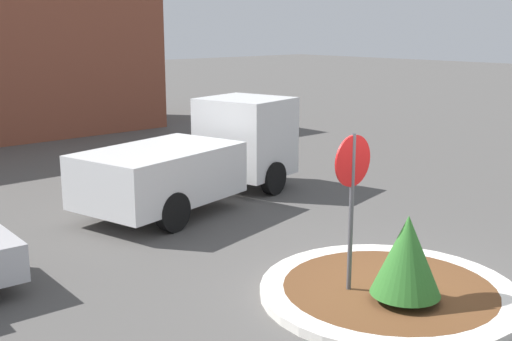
% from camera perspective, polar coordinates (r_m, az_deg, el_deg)
% --- Properties ---
extents(ground_plane, '(120.00, 120.00, 0.00)m').
position_cam_1_polar(ground_plane, '(10.09, 11.70, -10.85)').
color(ground_plane, '#514F4C').
extents(traffic_island, '(3.91, 3.91, 0.14)m').
position_cam_1_polar(traffic_island, '(10.07, 11.72, -10.48)').
color(traffic_island, silver).
rests_on(traffic_island, ground_plane).
extents(stop_sign, '(0.76, 0.07, 2.50)m').
position_cam_1_polar(stop_sign, '(9.36, 8.54, -1.27)').
color(stop_sign, '#4C4C51').
rests_on(stop_sign, ground_plane).
extents(island_shrub, '(1.00, 1.00, 1.27)m').
position_cam_1_polar(island_shrub, '(9.37, 13.27, -7.32)').
color(island_shrub, brown).
rests_on(island_shrub, traffic_island).
extents(utility_truck, '(6.01, 3.20, 2.26)m').
position_cam_1_polar(utility_truck, '(14.75, -4.76, 1.29)').
color(utility_truck, silver).
rests_on(utility_truck, ground_plane).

